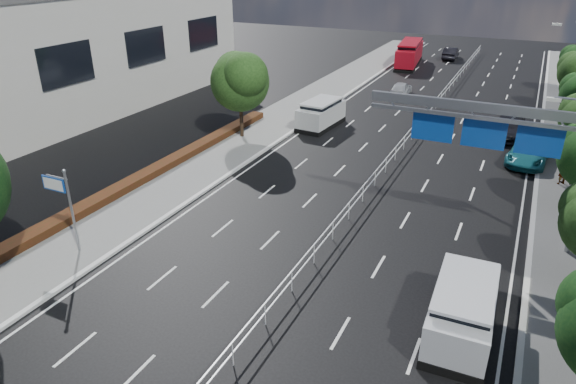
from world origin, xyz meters
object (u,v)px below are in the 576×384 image
at_px(silver_minivan, 463,309).
at_px(parked_car_teal, 529,153).
at_px(toilet_sign, 62,196).
at_px(white_minivan, 321,114).
at_px(red_bus, 409,53).
at_px(parked_car_dark, 508,126).
at_px(pedestrian_b, 567,168).
at_px(near_car_silver, 401,89).
at_px(near_car_dark, 451,53).
at_px(pedestrian_a, 564,171).
at_px(overhead_gantry, 501,131).

distance_m(silver_minivan, parked_car_teal, 19.93).
xyz_separation_m(toilet_sign, white_minivan, (3.43, 23.19, -1.86)).
xyz_separation_m(toilet_sign, red_bus, (3.89, 51.50, -1.40)).
height_order(parked_car_dark, pedestrian_b, pedestrian_b).
relative_size(white_minivan, near_car_silver, 1.29).
xyz_separation_m(toilet_sign, silver_minivan, (17.79, 2.00, -1.89)).
bearing_deg(pedestrian_b, near_car_dark, -71.66).
relative_size(parked_car_teal, pedestrian_a, 2.98).
distance_m(white_minivan, pedestrian_b, 18.55).
height_order(parked_car_teal, pedestrian_b, pedestrian_b).
xyz_separation_m(overhead_gantry, pedestrian_b, (3.79, 8.85, -4.53)).
bearing_deg(red_bus, white_minivan, -97.41).
relative_size(red_bus, pedestrian_b, 5.41).
height_order(near_car_dark, pedestrian_b, pedestrian_b).
xyz_separation_m(parked_car_teal, pedestrian_a, (2.03, -3.30, 0.29)).
bearing_deg(pedestrian_a, toilet_sign, 3.23).
bearing_deg(red_bus, near_car_dark, 51.79).
relative_size(overhead_gantry, near_car_silver, 2.52).
distance_m(near_car_dark, silver_minivan, 56.95).
height_order(white_minivan, near_car_dark, white_minivan).
height_order(red_bus, near_car_dark, red_bus).
distance_m(near_car_silver, near_car_dark, 22.04).
bearing_deg(pedestrian_b, pedestrian_a, 57.47).
bearing_deg(parked_car_dark, toilet_sign, -114.82).
bearing_deg(silver_minivan, toilet_sign, -175.19).
bearing_deg(parked_car_teal, pedestrian_a, -52.02).
relative_size(near_car_silver, pedestrian_b, 2.17).
xyz_separation_m(white_minivan, parked_car_dark, (14.02, 4.21, -0.30)).
bearing_deg(pedestrian_b, near_car_silver, -50.25).
distance_m(toilet_sign, near_car_silver, 36.79).
xyz_separation_m(parked_car_teal, parked_car_dark, (-1.80, 5.52, 0.05)).
distance_m(toilet_sign, near_car_dark, 58.68).
xyz_separation_m(toilet_sign, parked_car_dark, (17.45, 27.40, -2.16)).
xyz_separation_m(white_minivan, parked_car_teal, (15.82, -1.31, -0.35)).
xyz_separation_m(overhead_gantry, pedestrian_a, (3.59, 8.52, -4.58)).
bearing_deg(pedestrian_a, white_minivan, -52.37).
xyz_separation_m(red_bus, pedestrian_b, (17.60, -32.60, -0.47)).
bearing_deg(near_car_dark, pedestrian_b, 107.72).
distance_m(white_minivan, parked_car_dark, 14.64).
height_order(overhead_gantry, parked_car_dark, overhead_gantry).
bearing_deg(red_bus, silver_minivan, -80.80).
relative_size(overhead_gantry, near_car_dark, 2.18).
bearing_deg(parked_car_teal, near_car_silver, 137.54).
bearing_deg(toilet_sign, pedestrian_b, 41.34).
xyz_separation_m(red_bus, near_car_dark, (4.08, 6.60, -0.77)).
bearing_deg(near_car_dark, red_bus, 56.97).
relative_size(near_car_silver, silver_minivan, 0.78).
bearing_deg(overhead_gantry, red_bus, 108.43).
bearing_deg(parked_car_dark, pedestrian_b, -56.96).
relative_size(toilet_sign, near_car_silver, 1.07).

